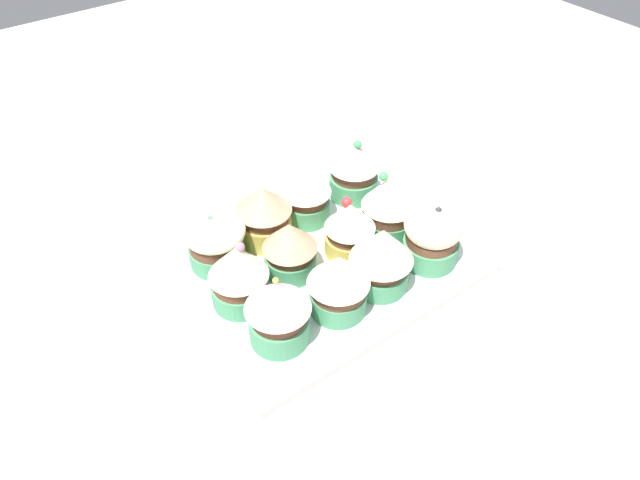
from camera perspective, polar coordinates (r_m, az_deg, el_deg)
name	(u,v)px	position (r cm, az deg, el deg)	size (l,w,h in cm)	color
ground_plane	(320,277)	(68.34, 0.00, -3.56)	(180.00, 180.00, 3.00)	#B2A899
baking_tray	(320,264)	(66.86, 0.00, -2.30)	(31.45, 24.84, 1.20)	silver
cupcake_0	(278,311)	(56.23, -4.02, -6.77)	(6.34, 6.34, 7.65)	#4C9E6B
cupcake_1	(339,283)	(58.71, 1.77, -4.09)	(6.31, 6.31, 7.26)	#4C9E6B
cupcake_2	(381,257)	(61.26, 5.87, -1.60)	(6.67, 6.67, 7.63)	#4C9E6B
cupcake_3	(432,235)	(65.20, 10.65, 0.51)	(6.37, 6.37, 7.46)	#4C9E6B
cupcake_4	(238,274)	(60.11, -7.80, -3.24)	(6.12, 6.12, 7.74)	#4C9E6B
cupcake_5	(290,248)	(62.94, -2.90, -0.73)	(5.88, 5.88, 6.66)	#4C9E6B
cupcake_6	(350,228)	(65.31, 2.85, 1.14)	(5.66, 5.66, 7.09)	#EFC651
cupcake_7	(389,204)	(67.96, 6.59, 3.39)	(6.28, 6.28, 8.19)	#4C9E6B
cupcake_8	(216,240)	(65.04, -9.92, -0.03)	(6.70, 6.70, 6.34)	#4C9E6B
cupcake_9	(264,214)	(67.08, -5.35, 2.52)	(6.33, 6.33, 7.11)	#EFC651
cupcake_10	(305,190)	(69.49, -1.40, 4.74)	(6.08, 6.08, 7.76)	#4C9E6B
cupcake_11	(354,169)	(73.41, 3.26, 6.74)	(6.08, 6.08, 7.88)	#4C9E6B
napkin	(527,229)	(75.98, 19.13, 1.04)	(12.64, 15.82, 0.60)	white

